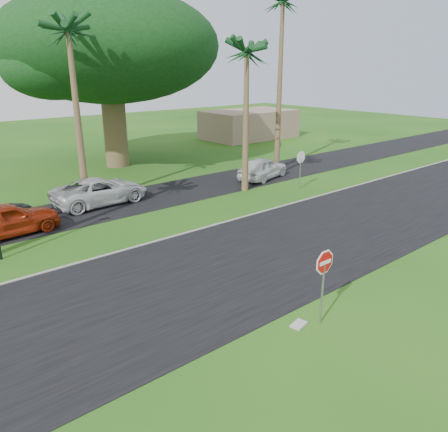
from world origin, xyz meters
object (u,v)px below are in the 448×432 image
stop_sign_near (324,272)px  car_red (7,220)px  car_pickup (263,168)px  stop_sign_far (301,162)px  car_minivan (100,191)px

stop_sign_near → car_red: size_ratio=0.56×
stop_sign_near → car_pickup: (11.52, 14.46, -1.01)m
stop_sign_far → car_minivan: (-11.46, 5.14, -1.01)m
stop_sign_far → car_red: (-16.98, 3.13, -0.98)m
stop_sign_far → car_red: 17.30m
stop_sign_far → car_red: size_ratio=0.56×
car_red → car_minivan: size_ratio=0.85×
car_red → car_minivan: (5.52, 2.01, -0.03)m
car_red → car_pickup: 17.00m
car_minivan → stop_sign_far: bearing=-116.7°
stop_sign_far → car_red: stop_sign_far is taller
stop_sign_near → car_red: (-5.48, 14.13, -0.98)m
stop_sign_near → stop_sign_far: size_ratio=1.00×
stop_sign_near → car_pickup: stop_sign_near is taller
car_red → car_pickup: size_ratio=1.04×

